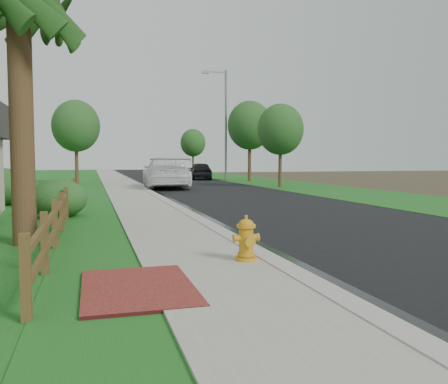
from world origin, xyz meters
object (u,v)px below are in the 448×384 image
object	(u,v)px
fire_hydrant	(246,240)
dark_car_mid	(200,171)
ranch_fence	(64,206)
streetlight	(224,119)
white_suv	(166,173)

from	to	relation	value
fire_hydrant	dark_car_mid	size ratio (longest dim) A/B	0.17
ranch_fence	streetlight	size ratio (longest dim) A/B	1.73
ranch_fence	fire_hydrant	distance (m)	7.06
fire_hydrant	dark_car_mid	world-z (taller)	dark_car_mid
fire_hydrant	white_suv	size ratio (longest dim) A/B	0.12
fire_hydrant	streetlight	distance (m)	33.76
ranch_fence	dark_car_mid	xyz separation A→B (m)	(10.80, 29.87, 0.23)
ranch_fence	streetlight	xyz separation A→B (m)	(12.12, 26.12, 4.91)
fire_hydrant	white_suv	distance (m)	23.55
fire_hydrant	ranch_fence	bearing A→B (deg)	119.74
ranch_fence	white_suv	bearing A→B (deg)	72.09
white_suv	dark_car_mid	distance (m)	13.58
fire_hydrant	streetlight	size ratio (longest dim) A/B	0.09
dark_car_mid	streetlight	bearing A→B (deg)	116.34
ranch_fence	fire_hydrant	world-z (taller)	ranch_fence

